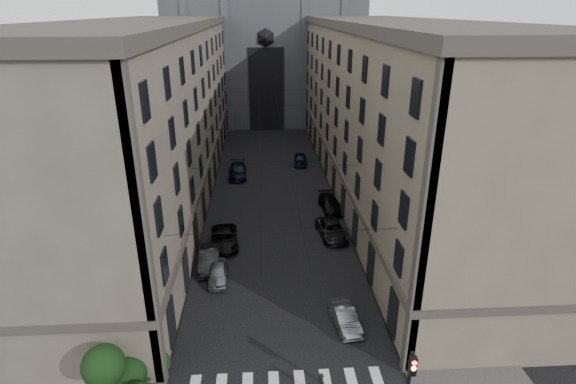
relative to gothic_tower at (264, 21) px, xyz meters
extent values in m
cube|color=#383533|center=(-10.50, -38.96, -17.72)|extent=(7.00, 80.00, 0.15)
cube|color=#383533|center=(10.50, -38.96, -17.72)|extent=(7.00, 80.00, 0.15)
cube|color=#4E473C|center=(-13.50, -38.96, -8.80)|extent=(13.00, 60.00, 18.00)
cube|color=#38332D|center=(-13.50, -38.96, 0.60)|extent=(13.60, 60.60, 0.90)
cube|color=#38332D|center=(-13.50, -38.96, -13.60)|extent=(13.40, 60.30, 0.50)
cube|color=brown|center=(13.50, -38.96, -8.80)|extent=(13.00, 60.00, 18.00)
cube|color=#38332D|center=(13.50, -38.96, 0.60)|extent=(13.60, 60.60, 0.90)
cube|color=#38332D|center=(13.50, -38.96, -13.60)|extent=(13.40, 60.30, 0.50)
cube|color=#2D2D33|center=(0.00, 0.04, -2.80)|extent=(34.00, 22.00, 30.00)
cube|color=black|center=(0.00, -11.01, -10.80)|extent=(6.00, 0.30, 14.00)
cube|color=black|center=(5.60, -73.18, -13.20)|extent=(0.34, 0.30, 1.00)
cylinder|color=#FF0C07|center=(5.60, -73.34, -12.88)|extent=(0.22, 0.05, 0.22)
cylinder|color=orange|center=(5.60, -73.34, -13.20)|extent=(0.22, 0.05, 0.22)
cylinder|color=black|center=(5.60, -73.34, -13.52)|extent=(0.22, 0.05, 0.22)
sphere|color=black|center=(-8.80, -69.16, -16.65)|extent=(2.00, 2.00, 2.00)
sphere|color=black|center=(-7.40, -68.16, -16.95)|extent=(1.40, 1.40, 1.40)
sphere|color=black|center=(-9.50, -70.46, -14.85)|extent=(2.20, 2.20, 2.20)
cylinder|color=black|center=(0.00, -64.96, -10.30)|extent=(14.00, 0.03, 0.03)
cylinder|color=black|center=(0.00, -52.96, -10.30)|extent=(14.00, 0.03, 0.03)
cylinder|color=black|center=(0.00, -39.96, -10.30)|extent=(14.00, 0.03, 0.03)
cylinder|color=black|center=(0.00, -26.96, -10.30)|extent=(14.00, 0.03, 0.03)
cylinder|color=black|center=(0.00, -14.96, -10.30)|extent=(14.00, 0.03, 0.03)
cylinder|color=black|center=(-1.30, -38.96, -10.70)|extent=(0.03, 60.00, 0.03)
cylinder|color=black|center=(1.30, -38.96, -10.70)|extent=(0.03, 60.00, 0.03)
imported|color=slate|center=(-4.77, -58.41, -17.15)|extent=(1.68, 3.86, 1.30)
imported|color=black|center=(-5.63, -56.38, -17.03)|extent=(1.81, 4.71, 1.53)
imported|color=black|center=(-4.65, -52.74, -17.09)|extent=(2.81, 5.28, 1.41)
imported|color=black|center=(-4.20, -34.79, -17.02)|extent=(2.33, 5.44, 1.56)
imported|color=slate|center=(4.20, -64.41, -17.15)|extent=(1.89, 4.08, 1.30)
imported|color=black|center=(5.30, -51.67, -17.10)|extent=(2.83, 5.23, 1.39)
imported|color=black|center=(6.05, -45.67, -17.10)|extent=(2.46, 5.00, 1.40)
imported|color=black|center=(4.20, -30.38, -17.08)|extent=(1.96, 4.31, 1.43)
camera|label=1|loc=(-1.16, -88.93, 2.09)|focal=28.00mm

